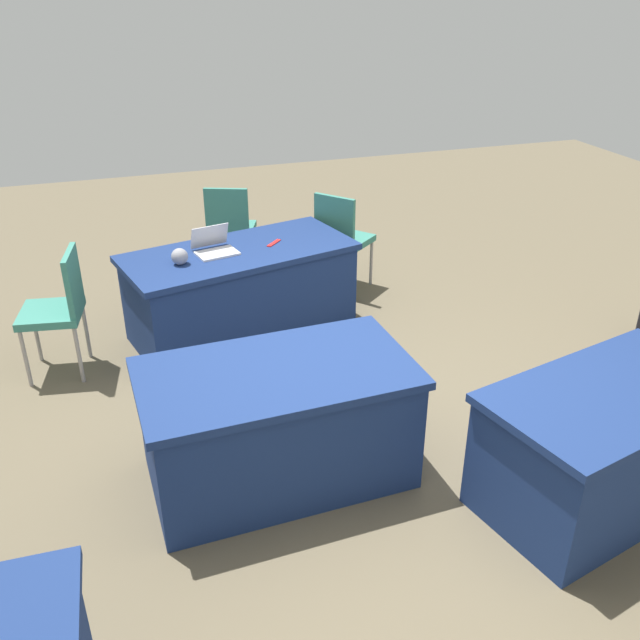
{
  "coord_description": "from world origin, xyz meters",
  "views": [
    {
      "loc": [
        1.26,
        3.39,
        2.8
      ],
      "look_at": [
        0.1,
        -0.12,
        0.9
      ],
      "focal_mm": 38.49,
      "sensor_mm": 36.0,
      "label": 1
    }
  ],
  "objects_px": {
    "table_foreground": "(241,291)",
    "table_mid_left": "(604,445)",
    "laptop_silver": "(215,248)",
    "table_back_left": "(278,423)",
    "scissors_red": "(274,243)",
    "chair_tucked_left": "(230,225)",
    "yarn_ball": "(180,256)",
    "chair_near_front": "(341,235)",
    "chair_tucked_right": "(59,304)"
  },
  "relations": [
    {
      "from": "chair_tucked_left",
      "to": "table_foreground",
      "type": "bearing_deg",
      "value": -76.17
    },
    {
      "from": "table_foreground",
      "to": "table_back_left",
      "type": "distance_m",
      "value": 1.93
    },
    {
      "from": "chair_tucked_left",
      "to": "laptop_silver",
      "type": "xyz_separation_m",
      "value": [
        0.36,
        1.21,
        0.25
      ]
    },
    {
      "from": "table_foreground",
      "to": "chair_tucked_left",
      "type": "xyz_separation_m",
      "value": [
        -0.17,
        -1.22,
        0.16
      ]
    },
    {
      "from": "laptop_silver",
      "to": "table_mid_left",
      "type": "bearing_deg",
      "value": 110.07
    },
    {
      "from": "chair_tucked_left",
      "to": "yarn_ball",
      "type": "height_order",
      "value": "chair_tucked_left"
    },
    {
      "from": "laptop_silver",
      "to": "scissors_red",
      "type": "xyz_separation_m",
      "value": [
        -0.5,
        -0.05,
        -0.04
      ]
    },
    {
      "from": "table_back_left",
      "to": "yarn_ball",
      "type": "bearing_deg",
      "value": -80.46
    },
    {
      "from": "table_back_left",
      "to": "yarn_ball",
      "type": "distance_m",
      "value": 1.83
    },
    {
      "from": "chair_near_front",
      "to": "chair_tucked_right",
      "type": "relative_size",
      "value": 0.99
    },
    {
      "from": "table_mid_left",
      "to": "chair_tucked_right",
      "type": "bearing_deg",
      "value": -40.49
    },
    {
      "from": "chair_near_front",
      "to": "chair_tucked_left",
      "type": "xyz_separation_m",
      "value": [
        0.93,
        -0.66,
        -0.02
      ]
    },
    {
      "from": "chair_near_front",
      "to": "chair_tucked_right",
      "type": "xyz_separation_m",
      "value": [
        2.51,
        0.76,
        0.01
      ]
    },
    {
      "from": "table_back_left",
      "to": "scissors_red",
      "type": "relative_size",
      "value": 8.99
    },
    {
      "from": "table_foreground",
      "to": "yarn_ball",
      "type": "bearing_deg",
      "value": 17.99
    },
    {
      "from": "table_mid_left",
      "to": "chair_tucked_right",
      "type": "xyz_separation_m",
      "value": [
        2.93,
        -2.5,
        0.19
      ]
    },
    {
      "from": "table_foreground",
      "to": "chair_near_front",
      "type": "height_order",
      "value": "chair_near_front"
    },
    {
      "from": "scissors_red",
      "to": "chair_tucked_left",
      "type": "bearing_deg",
      "value": -128.46
    },
    {
      "from": "table_back_left",
      "to": "chair_tucked_right",
      "type": "height_order",
      "value": "chair_tucked_right"
    },
    {
      "from": "yarn_ball",
      "to": "chair_near_front",
      "type": "bearing_deg",
      "value": -155.83
    },
    {
      "from": "table_mid_left",
      "to": "laptop_silver",
      "type": "relative_size",
      "value": 4.3
    },
    {
      "from": "chair_near_front",
      "to": "scissors_red",
      "type": "distance_m",
      "value": 0.95
    },
    {
      "from": "chair_tucked_right",
      "to": "yarn_ball",
      "type": "distance_m",
      "value": 0.96
    },
    {
      "from": "laptop_silver",
      "to": "chair_tucked_left",
      "type": "bearing_deg",
      "value": -118.66
    },
    {
      "from": "yarn_ball",
      "to": "scissors_red",
      "type": "distance_m",
      "value": 0.84
    },
    {
      "from": "table_foreground",
      "to": "scissors_red",
      "type": "xyz_separation_m",
      "value": [
        -0.31,
        -0.05,
        0.38
      ]
    },
    {
      "from": "table_foreground",
      "to": "laptop_silver",
      "type": "distance_m",
      "value": 0.46
    },
    {
      "from": "chair_near_front",
      "to": "yarn_ball",
      "type": "bearing_deg",
      "value": -104.83
    },
    {
      "from": "scissors_red",
      "to": "chair_near_front",
      "type": "bearing_deg",
      "value": 167.34
    },
    {
      "from": "chair_near_front",
      "to": "laptop_silver",
      "type": "distance_m",
      "value": 1.42
    },
    {
      "from": "table_back_left",
      "to": "chair_tucked_left",
      "type": "bearing_deg",
      "value": -96.72
    },
    {
      "from": "chair_near_front",
      "to": "scissors_red",
      "type": "height_order",
      "value": "chair_near_front"
    },
    {
      "from": "chair_tucked_left",
      "to": "yarn_ball",
      "type": "bearing_deg",
      "value": -94.06
    },
    {
      "from": "laptop_silver",
      "to": "table_foreground",
      "type": "bearing_deg",
      "value": 167.39
    },
    {
      "from": "table_foreground",
      "to": "chair_near_front",
      "type": "relative_size",
      "value": 2.08
    },
    {
      "from": "table_mid_left",
      "to": "chair_near_front",
      "type": "height_order",
      "value": "chair_near_front"
    },
    {
      "from": "table_foreground",
      "to": "table_mid_left",
      "type": "height_order",
      "value": "same"
    },
    {
      "from": "laptop_silver",
      "to": "scissors_red",
      "type": "height_order",
      "value": "laptop_silver"
    },
    {
      "from": "chair_near_front",
      "to": "table_back_left",
      "type": "bearing_deg",
      "value": -66.72
    },
    {
      "from": "chair_tucked_right",
      "to": "scissors_red",
      "type": "relative_size",
      "value": 5.43
    },
    {
      "from": "table_foreground",
      "to": "chair_tucked_left",
      "type": "distance_m",
      "value": 1.24
    },
    {
      "from": "chair_near_front",
      "to": "scissors_red",
      "type": "bearing_deg",
      "value": -96.24
    },
    {
      "from": "chair_tucked_right",
      "to": "laptop_silver",
      "type": "relative_size",
      "value": 2.64
    },
    {
      "from": "chair_tucked_right",
      "to": "scissors_red",
      "type": "xyz_separation_m",
      "value": [
        -1.73,
        -0.26,
        0.19
      ]
    },
    {
      "from": "scissors_red",
      "to": "table_foreground",
      "type": "bearing_deg",
      "value": -36.61
    },
    {
      "from": "table_foreground",
      "to": "laptop_silver",
      "type": "height_order",
      "value": "laptop_silver"
    },
    {
      "from": "table_mid_left",
      "to": "table_back_left",
      "type": "height_order",
      "value": "same"
    },
    {
      "from": "table_back_left",
      "to": "chair_tucked_left",
      "type": "distance_m",
      "value": 3.16
    },
    {
      "from": "table_foreground",
      "to": "laptop_silver",
      "type": "bearing_deg",
      "value": -0.53
    },
    {
      "from": "yarn_ball",
      "to": "chair_tucked_right",
      "type": "bearing_deg",
      "value": 2.85
    }
  ]
}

